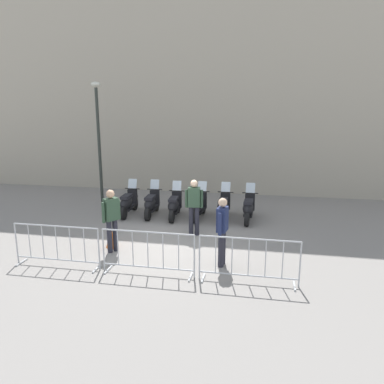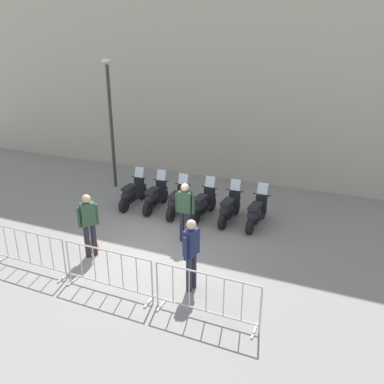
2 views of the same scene
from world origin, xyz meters
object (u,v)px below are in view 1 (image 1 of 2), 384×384
at_px(officer_mid_plaza, 111,217).
at_px(barrier_segment_0, 57,246).
at_px(traffic_cone, 111,238).
at_px(motorcycle_1, 151,204).
at_px(motorcycle_5, 249,208).
at_px(motorcycle_3, 199,206).
at_px(motorcycle_4, 223,207).
at_px(motorcycle_2, 174,206).
at_px(barrier_segment_1, 148,253).
at_px(officer_near_row_end, 194,204).
at_px(officer_by_barriers, 222,228).
at_px(barrier_segment_2, 249,261).
at_px(street_lamp, 98,130).
at_px(motorcycle_0, 128,203).

bearing_deg(officer_mid_plaza, barrier_segment_0, -134.25).
bearing_deg(traffic_cone, motorcycle_1, 81.19).
relative_size(motorcycle_1, motorcycle_5, 1.00).
relative_size(motorcycle_3, motorcycle_4, 1.00).
distance_m(motorcycle_2, barrier_segment_1, 4.46).
relative_size(barrier_segment_1, officer_near_row_end, 1.29).
relative_size(officer_mid_plaza, traffic_cone, 3.15).
height_order(barrier_segment_0, barrier_segment_1, same).
distance_m(motorcycle_2, motorcycle_4, 1.73).
bearing_deg(officer_by_barriers, officer_near_row_end, 113.38).
bearing_deg(officer_by_barriers, motorcycle_4, 90.92).
xyz_separation_m(motorcycle_5, barrier_segment_2, (-0.18, -4.57, 0.07)).
bearing_deg(barrier_segment_2, street_lamp, 131.57).
bearing_deg(traffic_cone, motorcycle_3, 53.20).
bearing_deg(officer_by_barriers, barrier_segment_1, -157.70).
xyz_separation_m(barrier_segment_2, officer_by_barriers, (-0.62, 0.88, 0.45)).
bearing_deg(motorcycle_4, motorcycle_5, -3.78).
height_order(motorcycle_5, barrier_segment_0, motorcycle_5).
bearing_deg(motorcycle_0, street_lamp, 134.29).
bearing_deg(officer_mid_plaza, street_lamp, 112.84).
relative_size(motorcycle_5, barrier_segment_0, 0.77).
height_order(barrier_segment_1, officer_by_barriers, officer_by_barriers).
bearing_deg(officer_mid_plaza, motorcycle_1, 84.33).
relative_size(motorcycle_4, traffic_cone, 3.14).
distance_m(officer_mid_plaza, traffic_cone, 0.78).
bearing_deg(motorcycle_0, barrier_segment_1, -68.70).
bearing_deg(motorcycle_3, officer_mid_plaza, -122.38).
relative_size(motorcycle_5, barrier_segment_2, 0.77).
bearing_deg(barrier_segment_2, traffic_cone, 154.99).
bearing_deg(motorcycle_1, motorcycle_5, -3.43).
bearing_deg(street_lamp, barrier_segment_2, -48.43).
distance_m(barrier_segment_2, street_lamp, 8.91).
distance_m(barrier_segment_0, officer_near_row_end, 4.10).
relative_size(barrier_segment_0, officer_mid_plaza, 1.29).
distance_m(motorcycle_3, officer_mid_plaza, 3.86).
bearing_deg(officer_by_barriers, motorcycle_3, 103.76).
distance_m(motorcycle_3, street_lamp, 5.15).
distance_m(motorcycle_1, barrier_segment_1, 4.69).
bearing_deg(traffic_cone, officer_near_row_end, 29.91).
height_order(street_lamp, officer_by_barriers, street_lamp).
xyz_separation_m(motorcycle_3, officer_mid_plaza, (-2.05, -3.23, 0.53)).
height_order(motorcycle_3, barrier_segment_2, motorcycle_3).
distance_m(street_lamp, traffic_cone, 5.74).
bearing_deg(officer_mid_plaza, officer_near_row_end, 37.35).
xyz_separation_m(barrier_segment_0, street_lamp, (-1.05, 6.05, 2.44)).
bearing_deg(officer_near_row_end, officer_mid_plaza, -142.65).
xyz_separation_m(motorcycle_0, motorcycle_5, (4.31, -0.24, 0.00)).
height_order(motorcycle_2, barrier_segment_0, motorcycle_2).
bearing_deg(barrier_segment_2, officer_by_barriers, 125.04).
xyz_separation_m(motorcycle_1, motorcycle_2, (0.86, -0.14, 0.00)).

